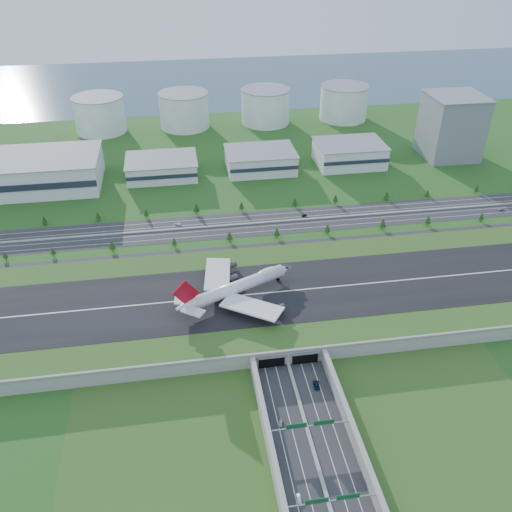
{
  "coord_description": "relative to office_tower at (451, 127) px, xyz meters",
  "views": [
    {
      "loc": [
        -46.7,
        -244.26,
        193.58
      ],
      "look_at": [
        -3.1,
        35.0,
        11.12
      ],
      "focal_mm": 38.0,
      "sensor_mm": 36.0,
      "label": 1
    }
  ],
  "objects": [
    {
      "name": "bay_water",
      "position": [
        -200.0,
        285.0,
        -27.47
      ],
      "size": [
        1200.0,
        260.0,
        0.06
      ],
      "primitive_type": "cube",
      "color": "#355166",
      "rests_on": "ground"
    },
    {
      "name": "hangar_mid_a",
      "position": [
        -260.0,
        -5.0,
        -20.0
      ],
      "size": [
        58.0,
        42.0,
        15.0
      ],
      "primitive_type": "cube",
      "color": "silver",
      "rests_on": "ground"
    },
    {
      "name": "car_2",
      "position": [
        -189.56,
        -261.43,
        -26.54
      ],
      "size": [
        3.32,
        6.27,
        1.68
      ],
      "primitive_type": "imported",
      "rotation": [
        0.0,
        0.0,
        3.05
      ],
      "color": "#0C1A3C",
      "rests_on": "ground"
    },
    {
      "name": "sign_gantry_near",
      "position": [
        -200.0,
        -290.04,
        -20.55
      ],
      "size": [
        38.7,
        0.7,
        9.8
      ],
      "color": "gray",
      "rests_on": "ground"
    },
    {
      "name": "sign_gantry_far",
      "position": [
        -200.0,
        -325.04,
        -20.55
      ],
      "size": [
        38.7,
        0.7,
        9.8
      ],
      "color": "gray",
      "rests_on": "ground"
    },
    {
      "name": "ground",
      "position": [
        -200.0,
        -195.0,
        -27.5
      ],
      "size": [
        1200.0,
        1200.0,
        0.0
      ],
      "primitive_type": "plane",
      "color": "#204E18",
      "rests_on": "ground"
    },
    {
      "name": "car_6",
      "position": [
        -7.07,
        -108.05,
        -26.6
      ],
      "size": [
        6.16,
        4.57,
        1.56
      ],
      "primitive_type": "imported",
      "rotation": [
        0.0,
        0.0,
        1.97
      ],
      "color": "silver",
      "rests_on": "ground"
    },
    {
      "name": "fuel_tank_b",
      "position": [
        -235.0,
        115.0,
        -10.0
      ],
      "size": [
        50.0,
        50.0,
        35.0
      ],
      "primitive_type": "cylinder",
      "color": "silver",
      "rests_on": "ground"
    },
    {
      "name": "airfield_deck",
      "position": [
        -200.0,
        -195.09,
        -23.38
      ],
      "size": [
        520.0,
        100.0,
        9.2
      ],
      "color": "gray",
      "rests_on": "ground"
    },
    {
      "name": "boeing_747",
      "position": [
        -219.82,
        -195.53,
        -12.85
      ],
      "size": [
        71.11,
        65.61,
        23.57
      ],
      "rotation": [
        0.0,
        0.0,
        0.43
      ],
      "color": "white",
      "rests_on": "airfield_deck"
    },
    {
      "name": "north_expressway",
      "position": [
        -200.0,
        -100.0,
        -27.44
      ],
      "size": [
        560.0,
        36.0,
        0.12
      ],
      "primitive_type": "cube",
      "color": "#28282B",
      "rests_on": "ground"
    },
    {
      "name": "tree_row",
      "position": [
        -185.39,
        -103.25,
        -22.84
      ],
      "size": [
        503.82,
        48.68,
        8.41
      ],
      "color": "#3D2819",
      "rests_on": "ground"
    },
    {
      "name": "car_1",
      "position": [
        -211.0,
        -318.16,
        -26.7
      ],
      "size": [
        1.48,
        4.17,
        1.37
      ],
      "primitive_type": "imported",
      "rotation": [
        0.0,
        0.0,
        0.01
      ],
      "color": "white",
      "rests_on": "ground"
    },
    {
      "name": "hangar_mid_b",
      "position": [
        -175.0,
        -5.0,
        -19.0
      ],
      "size": [
        58.0,
        42.0,
        17.0
      ],
      "primitive_type": "cube",
      "color": "silver",
      "rests_on": "ground"
    },
    {
      "name": "fuel_tank_d",
      "position": [
        -65.0,
        115.0,
        -10.0
      ],
      "size": [
        50.0,
        50.0,
        35.0
      ],
      "primitive_type": "cylinder",
      "color": "silver",
      "rests_on": "ground"
    },
    {
      "name": "fuel_tank_a",
      "position": [
        -320.0,
        115.0,
        -10.0
      ],
      "size": [
        50.0,
        50.0,
        35.0
      ],
      "primitive_type": "cylinder",
      "color": "silver",
      "rests_on": "ground"
    },
    {
      "name": "car_7",
      "position": [
        -250.15,
        -93.21,
        -26.69
      ],
      "size": [
        5.15,
        3.31,
        1.39
      ],
      "primitive_type": "imported",
      "rotation": [
        0.0,
        0.0,
        -1.88
      ],
      "color": "white",
      "rests_on": "ground"
    },
    {
      "name": "car_5",
      "position": [
        -156.61,
        -94.74,
        -26.69
      ],
      "size": [
        4.44,
        2.96,
        1.38
      ],
      "primitive_type": "imported",
      "rotation": [
        0.0,
        0.0,
        -1.18
      ],
      "color": "black",
      "rests_on": "ground"
    },
    {
      "name": "underpass_road",
      "position": [
        -200.0,
        -294.42,
        -24.07
      ],
      "size": [
        38.8,
        120.4,
        8.0
      ],
      "color": "#28282B",
      "rests_on": "ground"
    },
    {
      "name": "hangar_west",
      "position": [
        -370.0,
        -10.0,
        -15.0
      ],
      "size": [
        120.0,
        60.0,
        25.0
      ],
      "primitive_type": "cube",
      "color": "silver",
      "rests_on": "ground"
    },
    {
      "name": "hangar_mid_c",
      "position": [
        -95.0,
        -5.0,
        -18.0
      ],
      "size": [
        58.0,
        42.0,
        19.0
      ],
      "primitive_type": "cube",
      "color": "silver",
      "rests_on": "ground"
    },
    {
      "name": "fuel_tank_c",
      "position": [
        -150.0,
        115.0,
        -10.0
      ],
      "size": [
        50.0,
        50.0,
        35.0
      ],
      "primitive_type": "cylinder",
      "color": "silver",
      "rests_on": "ground"
    },
    {
      "name": "office_tower",
      "position": [
        0.0,
        0.0,
        0.0
      ],
      "size": [
        46.0,
        46.0,
        55.0
      ],
      "primitive_type": "cube",
      "color": "gray",
      "rests_on": "ground"
    },
    {
      "name": "car_0",
      "position": [
        -210.91,
        -281.3,
        -26.66
      ],
      "size": [
        3.07,
        4.53,
        1.43
      ],
      "primitive_type": "imported",
      "rotation": [
        0.0,
        0.0,
        -0.36
      ],
      "color": "#B2B0B5",
      "rests_on": "ground"
    }
  ]
}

